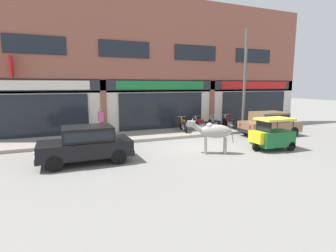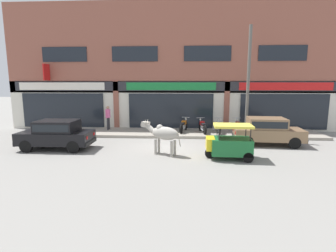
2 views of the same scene
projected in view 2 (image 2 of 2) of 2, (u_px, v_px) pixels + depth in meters
name	position (u px, v px, depth m)	size (l,w,h in m)	color
ground_plane	(166.00, 148.00, 13.44)	(90.00, 90.00, 0.00)	gray
sidewalk	(170.00, 133.00, 17.01)	(19.00, 2.88, 0.16)	gray
shop_building	(171.00, 71.00, 18.02)	(23.00, 1.40, 8.69)	#8E5142
cow	(163.00, 133.00, 12.01)	(1.95, 1.25, 1.61)	#9E998E
car_0	(57.00, 133.00, 13.06)	(3.63, 1.64, 1.46)	black
car_1	(267.00, 130.00, 13.96)	(3.70, 1.84, 1.46)	black
auto_rickshaw	(229.00, 144.00, 11.44)	(2.01, 1.22, 1.52)	black
motorcycle_0	(183.00, 126.00, 16.91)	(0.68, 1.78, 0.88)	black
motorcycle_1	(203.00, 126.00, 16.63)	(0.55, 1.80, 0.88)	black
motorcycle_2	(219.00, 126.00, 16.61)	(0.52, 1.81, 0.88)	black
motorcycle_3	(237.00, 127.00, 16.55)	(0.52, 1.81, 0.88)	black
pedestrian	(108.00, 115.00, 17.54)	(0.32, 0.48, 1.60)	#2D2D33
utility_pole	(248.00, 82.00, 15.08)	(0.18, 0.18, 6.33)	#595651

